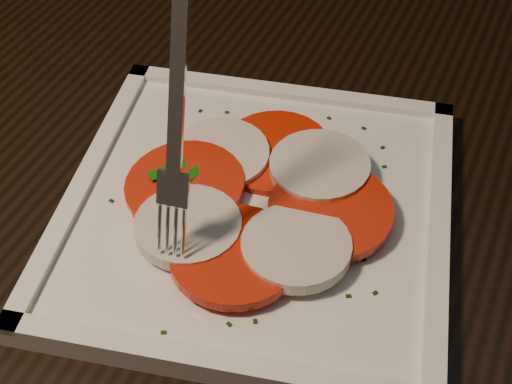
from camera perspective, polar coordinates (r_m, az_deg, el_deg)
table at (r=0.64m, az=9.26°, el=-6.96°), size 1.21×0.82×0.75m
plate at (r=0.54m, az=0.00°, el=-1.63°), size 0.34×0.34×0.01m
caprese_salad at (r=0.53m, az=-0.00°, el=-0.47°), size 0.21×0.25×0.02m
fork at (r=0.45m, az=-6.03°, el=6.73°), size 0.04×0.08×0.18m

